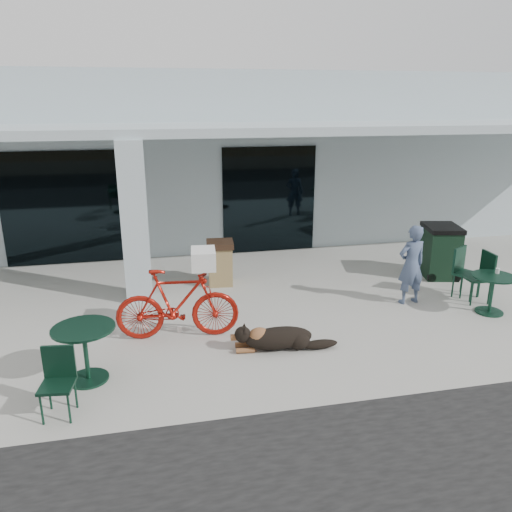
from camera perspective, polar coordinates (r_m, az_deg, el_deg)
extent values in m
plane|color=#A7A69E|center=(8.32, -2.65, -9.89)|extent=(80.00, 80.00, 0.00)
cube|color=#ABBAC1|center=(15.91, -7.98, 11.67)|extent=(22.00, 7.00, 4.50)
cube|color=black|center=(12.68, -21.13, 5.08)|extent=(2.80, 0.06, 2.70)
cube|color=black|center=(12.87, 1.50, 6.42)|extent=(2.40, 0.06, 2.70)
cube|color=#ABBAC1|center=(9.86, -13.69, 3.73)|extent=(0.50, 0.50, 3.12)
cube|color=#ABBAC1|center=(10.97, -6.13, 14.20)|extent=(22.00, 2.80, 0.18)
imported|color=#9F160C|center=(8.34, -8.97, -5.41)|extent=(2.06, 0.75, 1.21)
cube|color=white|center=(8.07, -6.03, -0.31)|extent=(0.43, 0.55, 0.31)
cylinder|color=white|center=(8.74, -8.74, -8.30)|extent=(0.10, 0.10, 0.10)
imported|color=#455575|center=(10.04, 17.33, -0.96)|extent=(0.61, 0.44, 1.56)
cylinder|color=white|center=(10.29, 25.88, -1.53)|extent=(0.08, 0.08, 0.10)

